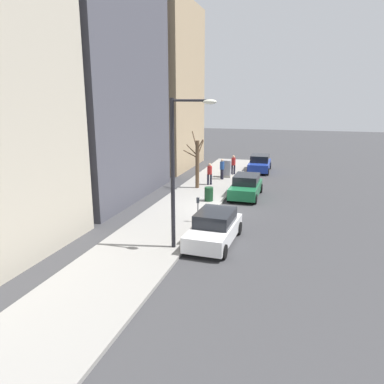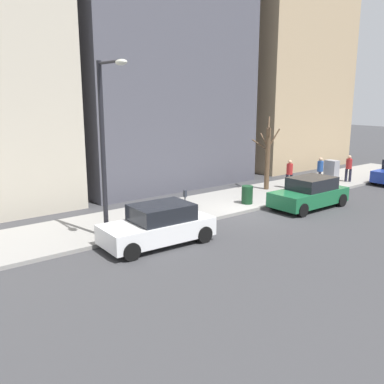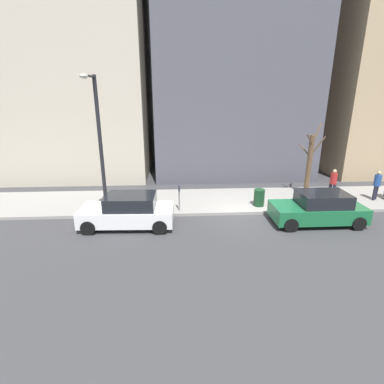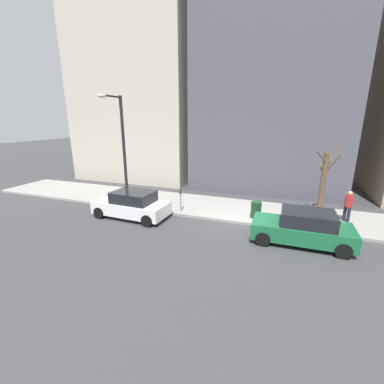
# 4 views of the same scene
# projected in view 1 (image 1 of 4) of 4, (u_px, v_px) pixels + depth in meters

# --- Properties ---
(ground_plane) EXTENTS (120.00, 120.00, 0.00)m
(ground_plane) POSITION_uv_depth(u_px,v_px,m) (219.00, 208.00, 23.27)
(ground_plane) COLOR #38383A
(sidewalk) EXTENTS (4.00, 36.00, 0.15)m
(sidewalk) POSITION_uv_depth(u_px,v_px,m) (189.00, 204.00, 23.80)
(sidewalk) COLOR gray
(sidewalk) RESTS_ON ground
(parked_car_blue) EXTENTS (2.03, 4.25, 1.52)m
(parked_car_blue) POSITION_uv_depth(u_px,v_px,m) (260.00, 164.00, 34.52)
(parked_car_blue) COLOR #1E389E
(parked_car_blue) RESTS_ON ground
(parked_car_green) EXTENTS (1.93, 4.20, 1.52)m
(parked_car_green) POSITION_uv_depth(u_px,v_px,m) (246.00, 186.00, 25.66)
(parked_car_green) COLOR #196038
(parked_car_green) RESTS_ON ground
(parked_car_white) EXTENTS (2.06, 4.27, 1.52)m
(parked_car_white) POSITION_uv_depth(u_px,v_px,m) (214.00, 228.00, 17.48)
(parked_car_white) COLOR white
(parked_car_white) RESTS_ON ground
(parking_meter) EXTENTS (0.14, 0.10, 1.35)m
(parking_meter) POSITION_uv_depth(u_px,v_px,m) (198.00, 207.00, 20.01)
(parking_meter) COLOR slate
(parking_meter) RESTS_ON sidewalk
(utility_box) EXTENTS (0.83, 0.61, 1.43)m
(utility_box) POSITION_uv_depth(u_px,v_px,m) (226.00, 169.00, 31.37)
(utility_box) COLOR #A8A399
(utility_box) RESTS_ON sidewalk
(streetlamp) EXTENTS (1.97, 0.32, 6.50)m
(streetlamp) POSITION_uv_depth(u_px,v_px,m) (178.00, 162.00, 15.78)
(streetlamp) COLOR black
(streetlamp) RESTS_ON sidewalk
(bare_tree) EXTENTS (1.63, 1.34, 4.12)m
(bare_tree) POSITION_uv_depth(u_px,v_px,m) (197.00, 162.00, 27.36)
(bare_tree) COLOR brown
(bare_tree) RESTS_ON sidewalk
(trash_bin) EXTENTS (0.56, 0.56, 0.90)m
(trash_bin) POSITION_uv_depth(u_px,v_px,m) (209.00, 194.00, 24.17)
(trash_bin) COLOR #14381E
(trash_bin) RESTS_ON sidewalk
(pedestrian_near_meter) EXTENTS (0.36, 0.36, 1.66)m
(pedestrian_near_meter) POSITION_uv_depth(u_px,v_px,m) (233.00, 164.00, 32.43)
(pedestrian_near_meter) COLOR #1E1E2D
(pedestrian_near_meter) RESTS_ON sidewalk
(pedestrian_midblock) EXTENTS (0.36, 0.36, 1.66)m
(pedestrian_midblock) POSITION_uv_depth(u_px,v_px,m) (222.00, 168.00, 30.51)
(pedestrian_midblock) COLOR #1E1E2D
(pedestrian_midblock) RESTS_ON sidewalk
(pedestrian_far_corner) EXTENTS (0.36, 0.36, 1.66)m
(pedestrian_far_corner) POSITION_uv_depth(u_px,v_px,m) (210.00, 173.00, 28.56)
(pedestrian_far_corner) COLOR #1E1E2D
(pedestrian_far_corner) RESTS_ON sidewalk
(office_tower_left) EXTENTS (9.21, 9.21, 15.08)m
(office_tower_left) POSITION_uv_depth(u_px,v_px,m) (146.00, 88.00, 35.87)
(office_tower_left) COLOR tan
(office_tower_left) RESTS_ON ground
(office_block_center) EXTENTS (11.08, 11.08, 24.96)m
(office_block_center) POSITION_uv_depth(u_px,v_px,m) (56.00, 4.00, 23.87)
(office_block_center) COLOR #4C4C56
(office_block_center) RESTS_ON ground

